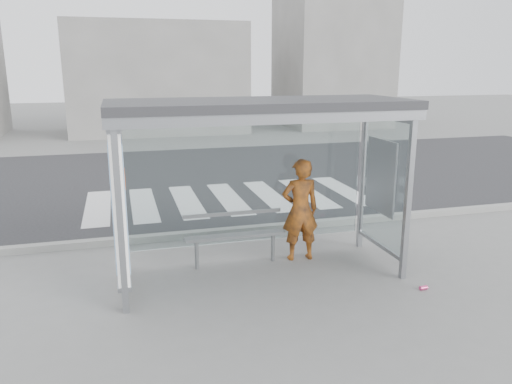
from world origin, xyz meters
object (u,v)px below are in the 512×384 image
person (300,210)px  soda_can (423,288)px  bench (235,235)px  bus_shelter (235,145)px

person → soda_can: size_ratio=14.72×
person → bench: (-1.07, 0.06, -0.34)m
person → bench: person is taller
person → bus_shelter: bearing=21.3°
bus_shelter → soda_can: size_ratio=37.46×
bus_shelter → soda_can: bus_shelter is taller
bus_shelter → person: size_ratio=2.54×
bench → bus_shelter: bearing=-102.0°
bench → soda_can: bench is taller
bus_shelter → person: 1.68m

